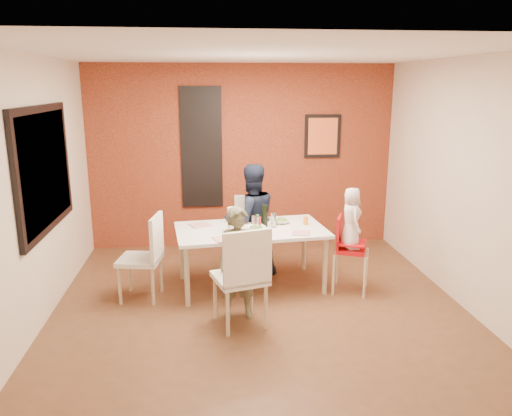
{
  "coord_description": "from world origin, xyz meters",
  "views": [
    {
      "loc": [
        -0.57,
        -5.11,
        2.41
      ],
      "look_at": [
        0.0,
        0.3,
        1.05
      ],
      "focal_mm": 35.0,
      "sensor_mm": 36.0,
      "label": 1
    }
  ],
  "objects": [
    {
      "name": "salad_bowl_a",
      "position": [
        0.02,
        0.47,
        0.76
      ],
      "size": [
        0.26,
        0.26,
        0.06
      ],
      "primitive_type": "imported",
      "rotation": [
        0.0,
        0.0,
        0.19
      ],
      "color": "white",
      "rests_on": "dining_table"
    },
    {
      "name": "picture_window_frame",
      "position": [
        -2.22,
        0.2,
        1.55
      ],
      "size": [
        0.05,
        1.7,
        1.3
      ],
      "primitive_type": "cube",
      "color": "black",
      "rests_on": "wall_left"
    },
    {
      "name": "ceiling",
      "position": [
        0.0,
        0.0,
        2.7
      ],
      "size": [
        4.5,
        4.5,
        0.02
      ],
      "primitive_type": "cube",
      "color": "white",
      "rests_on": "wall_back"
    },
    {
      "name": "plate_near_right",
      "position": [
        0.52,
        0.3,
        0.74
      ],
      "size": [
        0.25,
        0.25,
        0.01
      ],
      "primitive_type": "cube",
      "rotation": [
        0.0,
        0.0,
        -0.26
      ],
      "color": "white",
      "rests_on": "dining_table"
    },
    {
      "name": "plate_far_left",
      "position": [
        -0.63,
        0.76,
        0.74
      ],
      "size": [
        0.29,
        0.29,
        0.01
      ],
      "primitive_type": "cube",
      "rotation": [
        0.0,
        0.0,
        0.42
      ],
      "color": "silver",
      "rests_on": "dining_table"
    },
    {
      "name": "wall_back",
      "position": [
        0.0,
        2.25,
        1.35
      ],
      "size": [
        4.5,
        0.02,
        2.7
      ],
      "primitive_type": "cube",
      "color": "beige",
      "rests_on": "ground"
    },
    {
      "name": "wall_left",
      "position": [
        -2.25,
        0.0,
        1.35
      ],
      "size": [
        0.02,
        4.5,
        2.7
      ],
      "primitive_type": "cube",
      "color": "beige",
      "rests_on": "ground"
    },
    {
      "name": "condiment_red",
      "position": [
        0.06,
        0.53,
        0.81
      ],
      "size": [
        0.04,
        0.04,
        0.15
      ],
      "primitive_type": "cylinder",
      "color": "red",
      "rests_on": "dining_table"
    },
    {
      "name": "child_near",
      "position": [
        -0.24,
        -0.25,
        0.6
      ],
      "size": [
        0.46,
        0.33,
        1.2
      ],
      "primitive_type": "imported",
      "rotation": [
        0.0,
        0.0,
        0.09
      ],
      "color": "brown",
      "rests_on": "ground"
    },
    {
      "name": "dining_table",
      "position": [
        -0.03,
        0.57,
        0.67
      ],
      "size": [
        1.85,
        1.16,
        0.73
      ],
      "rotation": [
        0.0,
        0.0,
        0.1
      ],
      "color": "white",
      "rests_on": "ground"
    },
    {
      "name": "wall_right",
      "position": [
        2.25,
        0.0,
        1.35
      ],
      "size": [
        0.02,
        4.5,
        2.7
      ],
      "primitive_type": "cube",
      "color": "beige",
      "rests_on": "ground"
    },
    {
      "name": "glassblock_strip",
      "position": [
        -0.6,
        2.21,
        1.5
      ],
      "size": [
        0.55,
        0.03,
        1.7
      ],
      "primitive_type": "cube",
      "color": "silver",
      "rests_on": "wall_back"
    },
    {
      "name": "chair_far",
      "position": [
        0.02,
        1.21,
        0.54
      ],
      "size": [
        0.52,
        0.52,
        0.96
      ],
      "rotation": [
        0.0,
        0.0,
        -0.18
      ],
      "color": "white",
      "rests_on": "ground"
    },
    {
      "name": "wine_glass_a",
      "position": [
        -0.0,
        0.35,
        0.83
      ],
      "size": [
        0.07,
        0.07,
        0.2
      ],
      "primitive_type": "cylinder",
      "color": "white",
      "rests_on": "dining_table"
    },
    {
      "name": "high_chair",
      "position": [
        1.09,
        0.31,
        0.55
      ],
      "size": [
        0.49,
        0.49,
        0.91
      ],
      "rotation": [
        0.0,
        0.0,
        1.2
      ],
      "color": "red",
      "rests_on": "ground"
    },
    {
      "name": "chair_left",
      "position": [
        -1.24,
        0.33,
        0.55
      ],
      "size": [
        0.53,
        0.53,
        0.99
      ],
      "rotation": [
        0.0,
        0.0,
        4.55
      ],
      "color": "white",
      "rests_on": "ground"
    },
    {
      "name": "wine_bottle",
      "position": [
        0.14,
        0.63,
        0.87
      ],
      "size": [
        0.07,
        0.07,
        0.27
      ],
      "primitive_type": "cylinder",
      "color": "black",
      "rests_on": "dining_table"
    },
    {
      "name": "sippy_cup",
      "position": [
        0.65,
        0.66,
        0.78
      ],
      "size": [
        0.06,
        0.06,
        0.1
      ],
      "primitive_type": "cylinder",
      "color": "orange",
      "rests_on": "dining_table"
    },
    {
      "name": "salad_bowl_b",
      "position": [
        0.36,
        0.75,
        0.76
      ],
      "size": [
        0.21,
        0.21,
        0.05
      ],
      "primitive_type": "imported",
      "rotation": [
        0.0,
        0.0,
        0.11
      ],
      "color": "white",
      "rests_on": "dining_table"
    },
    {
      "name": "glassblock_surround",
      "position": [
        -0.6,
        2.21,
        1.5
      ],
      "size": [
        0.6,
        0.03,
        1.76
      ],
      "primitive_type": "cube",
      "color": "black",
      "rests_on": "wall_back"
    },
    {
      "name": "wine_glass_b",
      "position": [
        0.24,
        0.6,
        0.82
      ],
      "size": [
        0.06,
        0.06,
        0.18
      ],
      "primitive_type": "cylinder",
      "color": "white",
      "rests_on": "dining_table"
    },
    {
      "name": "plate_near_left",
      "position": [
        -0.36,
        0.17,
        0.74
      ],
      "size": [
        0.29,
        0.29,
        0.01
      ],
      "primitive_type": "cube",
      "rotation": [
        0.0,
        0.0,
        0.36
      ],
      "color": "white",
      "rests_on": "dining_table"
    },
    {
      "name": "wall_front",
      "position": [
        0.0,
        -2.25,
        1.35
      ],
      "size": [
        4.5,
        0.02,
        2.7
      ],
      "primitive_type": "cube",
      "color": "beige",
      "rests_on": "ground"
    },
    {
      "name": "brick_accent_wall",
      "position": [
        0.0,
        2.23,
        1.35
      ],
      "size": [
        4.5,
        0.02,
        2.7
      ],
      "primitive_type": "cube",
      "color": "maroon",
      "rests_on": "ground"
    },
    {
      "name": "art_print_frame",
      "position": [
        1.2,
        2.21,
        1.65
      ],
      "size": [
        0.54,
        0.03,
        0.64
      ],
      "primitive_type": "cube",
      "color": "black",
      "rests_on": "wall_back"
    },
    {
      "name": "plate_far_mid",
      "position": [
        0.04,
        0.89,
        0.74
      ],
      "size": [
        0.23,
        0.23,
        0.01
      ],
      "primitive_type": "cube",
      "rotation": [
        0.0,
        0.0,
        0.09
      ],
      "color": "white",
      "rests_on": "dining_table"
    },
    {
      "name": "condiment_brown",
      "position": [
        -0.0,
        0.6,
        0.81
      ],
      "size": [
        0.04,
        0.04,
        0.15
      ],
      "primitive_type": "cylinder",
      "color": "brown",
      "rests_on": "dining_table"
    },
    {
      "name": "art_print_canvas",
      "position": [
        1.2,
        2.19,
        1.65
      ],
      "size": [
        0.44,
        0.01,
        0.54
      ],
      "primitive_type": "cube",
      "color": "orange",
      "rests_on": "wall_back"
    },
    {
      "name": "child_far",
      "position": [
        0.01,
        0.97,
        0.72
      ],
      "size": [
        0.83,
        0.72,
        1.45
      ],
      "primitive_type": "imported",
      "rotation": [
        0.0,
        0.0,
        3.42
      ],
      "color": "black",
      "rests_on": "ground"
    },
    {
      "name": "toddler",
      "position": [
        1.11,
        0.29,
        0.9
      ],
      "size": [
        0.25,
        0.37,
        0.72
      ],
      "primitive_type": "imported",
      "rotation": [
        0.0,
        0.0,
        1.64
      ],
      "color": "silver",
      "rests_on": "high_chair"
    },
    {
      "name": "ground",
      "position": [
        0.0,
        0.0,
        0.0
      ],
      "size": [
        4.5,
        4.5,
        0.0
      ],
      "primitive_type": "plane",
      "color": "brown",
      "rests_on": "ground"
    },
    {
      "name": "chair_near",
      "position": [
        -0.21,
        -0.5,
        0.59
      ],
      "size": [
        0.61,
        0.61,
        1.06
      ],
      "rotation": [
        0.0,
        0.0,
        3.42
      ],
      "color": "white",
      "rests_on": "ground"
    },
    {
      "name": "paper_towel_roll",
      "position": [
        -0.25,
        0.47,
        0.88
      ],
      "size": [
        0.13,
        0.13,
        0.28
      ],
      "primitive_type": "cylinder",
      "color": "silver",
      "rests_on": "dining_table"
    },
    {
      "name": "picture_window_pane",
      "position": [
        -2.21,
        0.2,
        1.55
      ],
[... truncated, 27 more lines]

